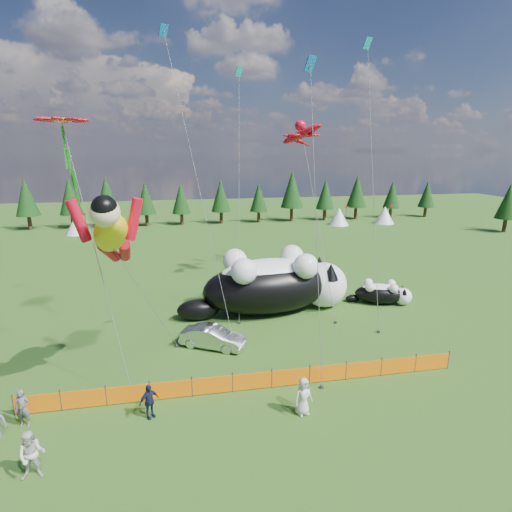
% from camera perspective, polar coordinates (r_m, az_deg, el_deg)
% --- Properties ---
extents(ground, '(160.00, 160.00, 0.00)m').
position_cam_1_polar(ground, '(23.80, -1.84, -14.66)').
color(ground, '#0E3309').
rests_on(ground, ground).
extents(safety_fence, '(22.06, 0.06, 1.10)m').
position_cam_1_polar(safety_fence, '(21.00, -0.53, -17.43)').
color(safety_fence, '#262626').
rests_on(safety_fence, ground).
extents(tree_line, '(90.00, 4.00, 8.00)m').
position_cam_1_polar(tree_line, '(66.02, -7.99, 7.96)').
color(tree_line, black).
rests_on(tree_line, ground).
extents(festival_tents, '(50.00, 3.20, 2.80)m').
position_cam_1_polar(festival_tents, '(62.97, 2.42, 5.37)').
color(festival_tents, white).
rests_on(festival_tents, ground).
extents(cat_large, '(12.97, 5.36, 4.68)m').
position_cam_1_polar(cat_large, '(29.61, 2.75, -3.89)').
color(cat_large, black).
rests_on(cat_large, ground).
extents(cat_small, '(4.93, 2.95, 1.84)m').
position_cam_1_polar(cat_small, '(33.05, 17.62, -5.06)').
color(cat_small, black).
rests_on(cat_small, ground).
extents(car, '(4.17, 3.07, 1.31)m').
position_cam_1_polar(car, '(25.06, -6.23, -11.46)').
color(car, silver).
rests_on(car, ground).
extents(spectator_a, '(0.69, 0.51, 1.75)m').
position_cam_1_polar(spectator_a, '(21.14, -30.37, -18.25)').
color(spectator_a, '#58585D').
rests_on(spectator_a, ground).
extents(spectator_b, '(0.98, 0.62, 1.94)m').
position_cam_1_polar(spectator_b, '(18.19, -29.40, -23.53)').
color(spectator_b, beige).
rests_on(spectator_b, ground).
extents(spectator_c, '(1.07, 0.95, 1.65)m').
position_cam_1_polar(spectator_c, '(19.63, -15.02, -19.42)').
color(spectator_c, '#141D38').
rests_on(spectator_c, ground).
extents(spectator_e, '(1.00, 0.79, 1.81)m').
position_cam_1_polar(spectator_e, '(19.33, 6.77, -19.29)').
color(spectator_e, beige).
rests_on(spectator_e, ground).
extents(superhero_kite, '(5.64, 6.95, 10.84)m').
position_cam_1_polar(superhero_kite, '(19.52, -20.06, 3.04)').
color(superhero_kite, yellow).
rests_on(superhero_kite, ground).
extents(gecko_kite, '(5.90, 12.91, 16.14)m').
position_cam_1_polar(gecko_kite, '(35.55, 6.52, 16.91)').
color(gecko_kite, red).
rests_on(gecko_kite, ground).
extents(flower_kite, '(4.66, 6.59, 14.29)m').
position_cam_1_polar(flower_kite, '(23.34, -25.96, 16.67)').
color(flower_kite, red).
rests_on(flower_kite, ground).
extents(diamond_kite_a, '(3.91, 6.44, 20.00)m').
position_cam_1_polar(diamond_kite_a, '(27.86, -12.47, 26.79)').
color(diamond_kite_a, '#0B5EAB').
rests_on(diamond_kite_a, ground).
extents(diamond_kite_b, '(2.45, 8.72, 21.14)m').
position_cam_1_polar(diamond_kite_b, '(34.24, 15.71, 25.97)').
color(diamond_kite_b, '#0D9AA3').
rests_on(diamond_kite_b, ground).
extents(diamond_kite_c, '(0.98, 3.02, 16.39)m').
position_cam_1_polar(diamond_kite_c, '(20.71, 7.87, 23.23)').
color(diamond_kite_c, '#0B5EAB').
rests_on(diamond_kite_c, ground).
extents(diamond_kite_d, '(1.66, 6.65, 18.56)m').
position_cam_1_polar(diamond_kite_d, '(32.08, -2.45, 23.28)').
color(diamond_kite_d, '#0D9AA3').
rests_on(diamond_kite_d, ground).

